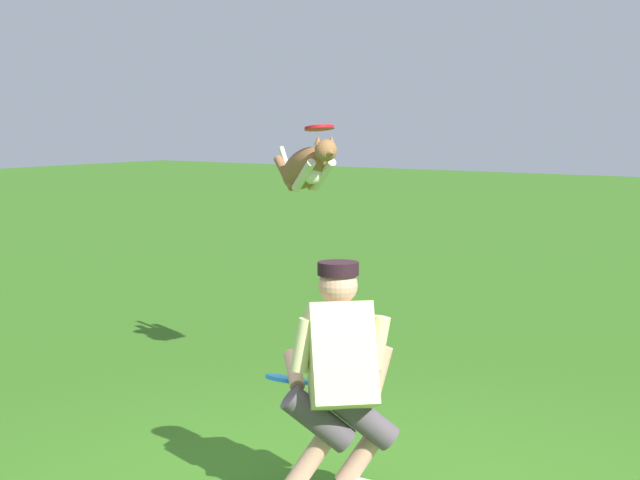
{
  "coord_description": "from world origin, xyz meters",
  "views": [
    {
      "loc": [
        -3.06,
        4.4,
        2.08
      ],
      "look_at": [
        0.95,
        -1.23,
        1.25
      ],
      "focal_mm": 59.93,
      "sensor_mm": 36.0,
      "label": 1
    }
  ],
  "objects_px": {
    "person": "(340,375)",
    "frisbee_held": "(288,379)",
    "frisbee_flying": "(319,128)",
    "dog": "(306,168)"
  },
  "relations": [
    {
      "from": "person",
      "to": "frisbee_held",
      "type": "bearing_deg",
      "value": 38.35
    },
    {
      "from": "frisbee_flying",
      "to": "person",
      "type": "bearing_deg",
      "value": 127.82
    },
    {
      "from": "person",
      "to": "frisbee_flying",
      "type": "distance_m",
      "value": 2.94
    },
    {
      "from": "dog",
      "to": "frisbee_flying",
      "type": "bearing_deg",
      "value": 4.06
    },
    {
      "from": "frisbee_held",
      "to": "frisbee_flying",
      "type": "bearing_deg",
      "value": -58.78
    },
    {
      "from": "frisbee_flying",
      "to": "frisbee_held",
      "type": "bearing_deg",
      "value": 121.22
    },
    {
      "from": "person",
      "to": "dog",
      "type": "bearing_deg",
      "value": -5.2
    },
    {
      "from": "dog",
      "to": "frisbee_held",
      "type": "relative_size",
      "value": 3.77
    },
    {
      "from": "person",
      "to": "dog",
      "type": "relative_size",
      "value": 1.38
    },
    {
      "from": "person",
      "to": "frisbee_held",
      "type": "height_order",
      "value": "person"
    }
  ]
}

